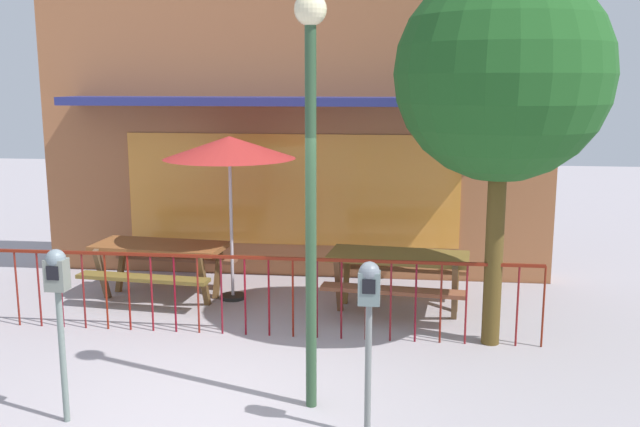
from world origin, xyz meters
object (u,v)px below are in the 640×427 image
(parking_meter_near, at_px, (58,290))
(street_lamp, at_px, (311,144))
(picnic_table_right, at_px, (398,266))
(picnic_table_left, at_px, (160,255))
(parking_meter_far, at_px, (369,303))
(street_tree, at_px, (502,75))
(patio_umbrella, at_px, (229,149))

(parking_meter_near, height_order, street_lamp, street_lamp)
(picnic_table_right, bearing_deg, parking_meter_near, -130.30)
(picnic_table_right, relative_size, street_lamp, 0.52)
(picnic_table_left, distance_m, parking_meter_far, 4.73)
(picnic_table_left, xyz_separation_m, street_tree, (4.35, -1.23, 2.43))
(picnic_table_right, bearing_deg, patio_umbrella, 173.05)
(street_lamp, bearing_deg, picnic_table_left, 129.31)
(picnic_table_right, xyz_separation_m, street_lamp, (-0.78, -2.87, 1.84))
(parking_meter_near, relative_size, street_tree, 0.37)
(parking_meter_far, distance_m, street_tree, 3.26)
(street_tree, height_order, street_lamp, street_tree)
(patio_umbrella, xyz_separation_m, parking_meter_near, (-0.62, -3.71, -0.87))
(picnic_table_right, relative_size, street_tree, 0.46)
(picnic_table_left, distance_m, street_tree, 5.13)
(picnic_table_left, height_order, street_tree, street_tree)
(picnic_table_right, xyz_separation_m, parking_meter_near, (-2.91, -3.43, 0.61))
(parking_meter_far, height_order, street_tree, street_tree)
(parking_meter_near, distance_m, street_tree, 4.98)
(picnic_table_right, distance_m, parking_meter_far, 3.44)
(street_lamp, bearing_deg, parking_meter_far, -43.25)
(picnic_table_left, relative_size, street_lamp, 0.52)
(picnic_table_right, height_order, parking_meter_near, parking_meter_near)
(patio_umbrella, distance_m, street_tree, 3.73)
(patio_umbrella, relative_size, parking_meter_far, 1.47)
(picnic_table_left, relative_size, parking_meter_far, 1.25)
(street_tree, bearing_deg, picnic_table_right, 135.72)
(street_lamp, bearing_deg, parking_meter_near, -165.40)
(patio_umbrella, distance_m, street_lamp, 3.51)
(picnic_table_right, relative_size, parking_meter_far, 1.26)
(parking_meter_far, relative_size, street_lamp, 0.41)
(picnic_table_left, bearing_deg, picnic_table_right, -3.17)
(parking_meter_near, bearing_deg, street_tree, 30.89)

